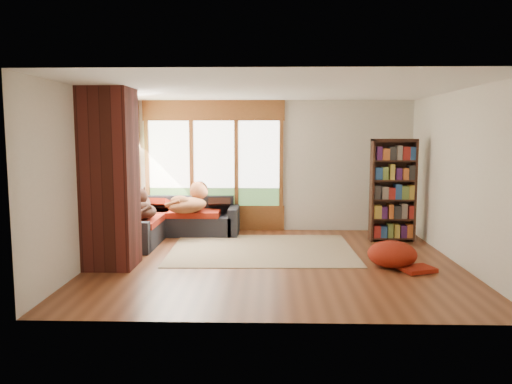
% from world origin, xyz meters
% --- Properties ---
extents(floor, '(5.50, 5.50, 0.00)m').
position_xyz_m(floor, '(0.00, 0.00, 0.00)').
color(floor, '#5C2E19').
rests_on(floor, ground).
extents(ceiling, '(5.50, 5.50, 0.00)m').
position_xyz_m(ceiling, '(0.00, 0.00, 2.60)').
color(ceiling, white).
extents(wall_back, '(5.50, 0.04, 2.60)m').
position_xyz_m(wall_back, '(0.00, 2.50, 1.30)').
color(wall_back, silver).
rests_on(wall_back, ground).
extents(wall_front, '(5.50, 0.04, 2.60)m').
position_xyz_m(wall_front, '(0.00, -2.50, 1.30)').
color(wall_front, silver).
rests_on(wall_front, ground).
extents(wall_left, '(0.04, 5.00, 2.60)m').
position_xyz_m(wall_left, '(-2.75, 0.00, 1.30)').
color(wall_left, silver).
rests_on(wall_left, ground).
extents(wall_right, '(0.04, 5.00, 2.60)m').
position_xyz_m(wall_right, '(2.75, 0.00, 1.30)').
color(wall_right, silver).
rests_on(wall_right, ground).
extents(windows_back, '(2.82, 0.10, 1.90)m').
position_xyz_m(windows_back, '(-1.20, 2.47, 1.35)').
color(windows_back, brown).
rests_on(windows_back, wall_back).
extents(windows_left, '(0.10, 2.62, 1.90)m').
position_xyz_m(windows_left, '(-2.72, 1.20, 1.35)').
color(windows_left, brown).
rests_on(windows_left, wall_left).
extents(roller_blind, '(0.03, 0.72, 0.90)m').
position_xyz_m(roller_blind, '(-2.69, 2.03, 1.75)').
color(roller_blind, '#719556').
rests_on(roller_blind, wall_left).
extents(brick_chimney, '(0.70, 0.70, 2.60)m').
position_xyz_m(brick_chimney, '(-2.40, -0.35, 1.30)').
color(brick_chimney, '#471914').
rests_on(brick_chimney, ground).
extents(sectional_sofa, '(2.20, 2.20, 0.80)m').
position_xyz_m(sectional_sofa, '(-1.95, 1.70, 0.30)').
color(sectional_sofa, black).
rests_on(sectional_sofa, ground).
extents(area_rug, '(3.11, 2.41, 0.01)m').
position_xyz_m(area_rug, '(-0.21, 0.75, 0.01)').
color(area_rug, beige).
rests_on(area_rug, ground).
extents(bookshelf, '(0.80, 0.27, 1.86)m').
position_xyz_m(bookshelf, '(2.14, 1.50, 0.93)').
color(bookshelf, '#341B11').
rests_on(bookshelf, ground).
extents(pouf, '(0.93, 0.93, 0.39)m').
position_xyz_m(pouf, '(1.72, -0.28, 0.20)').
color(pouf, maroon).
rests_on(pouf, area_rug).
extents(dog_tan, '(0.95, 1.02, 0.50)m').
position_xyz_m(dog_tan, '(-1.57, 1.72, 0.79)').
color(dog_tan, brown).
rests_on(dog_tan, sectional_sofa).
extents(dog_brindle, '(0.76, 0.92, 0.45)m').
position_xyz_m(dog_brindle, '(-2.33, 1.07, 0.76)').
color(dog_brindle, black).
rests_on(dog_brindle, sectional_sofa).
extents(throw_pillows, '(1.98, 1.68, 0.45)m').
position_xyz_m(throw_pillows, '(-1.92, 1.85, 0.76)').
color(throw_pillows, '#342119').
rests_on(throw_pillows, sectional_sofa).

